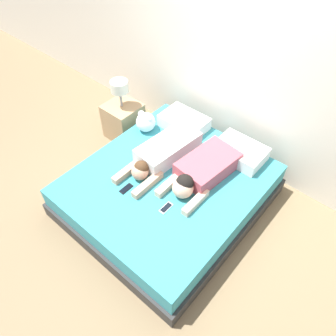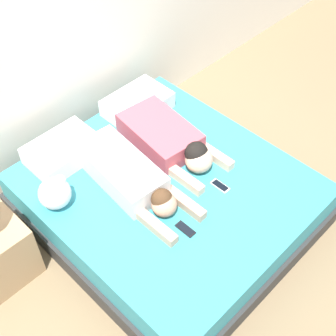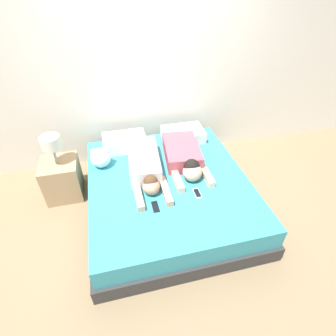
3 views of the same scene
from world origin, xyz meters
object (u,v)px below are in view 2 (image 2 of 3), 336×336
Objects in this scene: pillow_head_right at (138,104)px; person_left at (130,177)px; cell_phone_right at (220,186)px; cell_phone_left at (185,229)px; person_right at (170,141)px; pillow_head_left at (63,151)px; plush_toy at (55,193)px; bed at (168,199)px.

pillow_head_right is 0.51× the size of person_left.
pillow_head_right is 3.68× the size of cell_phone_right.
person_right is at bearing 52.20° from cell_phone_left.
person_left is at bearing -73.86° from pillow_head_left.
pillow_head_right is at bearing 43.64° from person_left.
plush_toy is at bearing 152.52° from person_left.
person_right and plush_toy have the same top height.
pillow_head_left is (-0.39, 0.74, 0.28)m from bed.
pillow_head_right reaches higher than bed.
person_right reaches higher than pillow_head_left.
pillow_head_right is 3.68× the size of cell_phone_left.
pillow_head_left is 1.00× the size of pillow_head_right.
person_left reaches higher than pillow_head_right.
cell_phone_right is at bearing -52.09° from bed.
cell_phone_left is at bearing -59.27° from plush_toy.
pillow_head_right is at bearing 62.50° from bed.
cell_phone_left is at bearing -169.94° from cell_phone_right.
pillow_head_left is at bearing 140.89° from person_right.
cell_phone_left is 1.00× the size of cell_phone_right.
cell_phone_right is at bearing -59.23° from pillow_head_left.
bed is 0.49m from cell_phone_left.
cell_phone_right is at bearing -37.53° from plush_toy.
cell_phone_left is at bearing -118.36° from pillow_head_right.
bed is at bearing -138.11° from person_right.
cell_phone_left is (-0.47, -0.61, -0.09)m from person_right.
cell_phone_left is 0.60× the size of plush_toy.
cell_phone_left is 0.93m from plush_toy.
plush_toy reaches higher than pillow_head_left.
pillow_head_right is at bearing 17.00° from plush_toy.
cell_phone_left is at bearing -119.99° from bed.
person_left is at bearing -27.48° from plush_toy.
person_right is (-0.14, -0.52, 0.02)m from pillow_head_right.
cell_phone_left is at bearing -90.22° from person_left.
bed is 3.70× the size of pillow_head_left.
pillow_head_left reaches higher than cell_phone_left.
plush_toy is (-0.93, 0.72, 0.12)m from cell_phone_right.
cell_phone_right is (0.24, -0.30, 0.21)m from bed.
bed is 0.87m from plush_toy.
pillow_head_left is 3.68× the size of cell_phone_right.
pillow_head_right is 0.54m from person_right.
person_right is (0.47, 0.06, 0.00)m from person_left.
bed is 13.63× the size of cell_phone_left.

